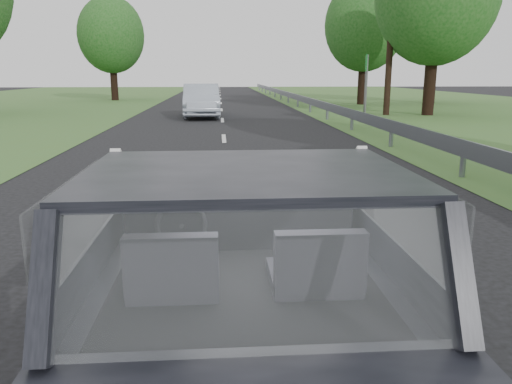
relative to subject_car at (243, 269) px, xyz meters
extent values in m
plane|color=black|center=(0.00, 0.00, -0.72)|extent=(140.00, 140.00, 0.00)
cube|color=black|center=(0.00, 0.00, 0.00)|extent=(1.80, 4.00, 1.45)
cube|color=black|center=(0.00, 0.62, 0.12)|extent=(1.58, 0.45, 0.30)
cube|color=black|center=(-0.40, -0.29, 0.16)|extent=(0.50, 0.72, 0.42)
cube|color=black|center=(0.40, -0.29, 0.16)|extent=(0.50, 0.72, 0.42)
torus|color=black|center=(-0.40, 0.33, 0.20)|extent=(0.36, 0.36, 0.04)
ellipsoid|color=slate|center=(0.21, 0.58, 0.36)|extent=(0.58, 0.20, 0.26)
cube|color=slate|center=(4.30, 10.00, -0.15)|extent=(0.05, 90.00, 0.32)
imported|color=#ADB8C9|center=(-0.91, 19.72, 0.00)|extent=(1.93, 4.49, 1.46)
cube|color=#126322|center=(5.55, 16.42, 0.58)|extent=(0.46, 1.02, 2.61)
cylinder|color=black|center=(7.67, 20.13, 3.73)|extent=(0.34, 0.34, 8.91)
camera|label=1|loc=(-0.13, -2.91, 1.19)|focal=35.00mm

